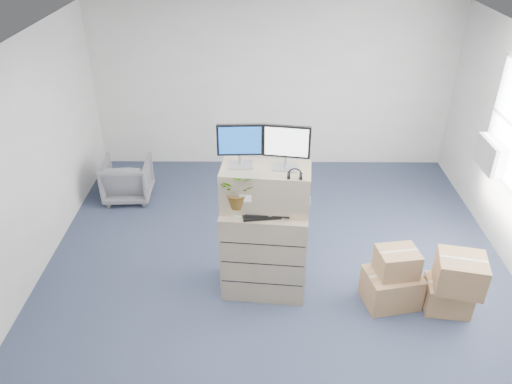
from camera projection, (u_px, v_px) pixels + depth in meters
ground at (277, 295)px, 6.03m from camera, size 7.00×7.00×0.00m
wall_back at (273, 87)px, 8.32m from camera, size 6.00×0.02×2.80m
ac_unit at (493, 155)px, 6.60m from camera, size 0.24×0.60×0.40m
filing_cabinet_lower at (265, 250)px, 5.87m from camera, size 1.03×0.69×1.14m
filing_cabinet_upper at (266, 188)px, 5.50m from camera, size 1.02×0.58×0.49m
monitor_left at (240, 143)px, 5.27m from camera, size 0.50×0.20×0.49m
monitor_right at (287, 145)px, 5.23m from camera, size 0.50×0.23×0.50m
headphones at (295, 175)px, 5.17m from camera, size 0.15×0.03×0.15m
keyboard at (267, 214)px, 5.47m from camera, size 0.57×0.30×0.03m
mouse at (293, 214)px, 5.46m from camera, size 0.10×0.06×0.03m
water_bottle at (271, 196)px, 5.58m from camera, size 0.07×0.07×0.25m
phone_dock at (259, 202)px, 5.60m from camera, size 0.07×0.06×0.15m
external_drive at (292, 204)px, 5.61m from camera, size 0.23×0.18×0.06m
tissue_box at (297, 199)px, 5.54m from camera, size 0.29×0.17×0.10m
potted_plant at (239, 194)px, 5.39m from camera, size 0.44×0.48×0.42m
office_chair at (127, 177)px, 7.79m from camera, size 0.73×0.69×0.73m
cardboard_boxes at (423, 282)px, 5.70m from camera, size 1.32×0.72×0.76m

